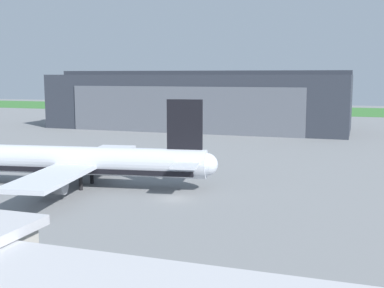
% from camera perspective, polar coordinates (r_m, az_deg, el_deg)
% --- Properties ---
extents(ground_plane, '(440.00, 440.00, 0.00)m').
position_cam_1_polar(ground_plane, '(65.95, -1.99, -6.30)').
color(ground_plane, slate).
extents(grass_field_strip, '(440.00, 56.00, 0.08)m').
position_cam_1_polar(grass_field_strip, '(233.89, 13.17, 3.77)').
color(grass_field_strip, '#377232').
rests_on(grass_field_strip, ground_plane).
extents(maintenance_hangar, '(89.49, 28.74, 17.53)m').
position_cam_1_polar(maintenance_hangar, '(151.44, 0.63, 4.95)').
color(maintenance_hangar, '#2D333D').
rests_on(maintenance_hangar, ground_plane).
extents(airliner_near_right, '(41.64, 36.46, 12.90)m').
position_cam_1_polar(airliner_near_right, '(74.25, -13.26, -1.98)').
color(airliner_near_right, silver).
rests_on(airliner_near_right, ground_plane).
extents(baggage_tug, '(3.81, 3.15, 1.96)m').
position_cam_1_polar(baggage_tug, '(107.90, -20.46, -0.67)').
color(baggage_tug, '#2D2D33').
rests_on(baggage_tug, ground_plane).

